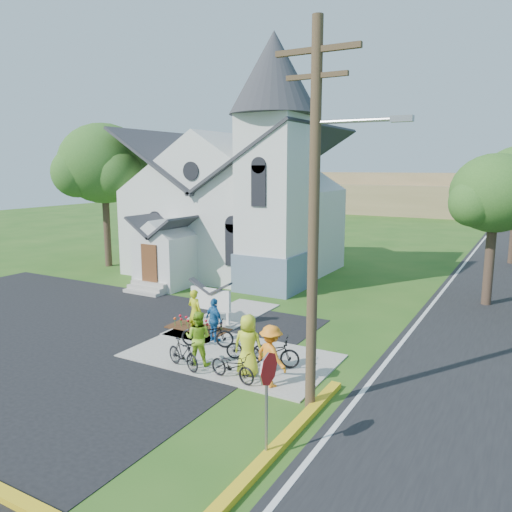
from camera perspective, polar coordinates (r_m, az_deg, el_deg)
The scene contains 21 objects.
ground at distance 17.93m, azimuth -7.86°, elevation -10.95°, with size 120.00×120.00×0.00m, color #265418.
parking_lot at distance 21.56m, azimuth -26.40°, elevation -8.26°, with size 20.00×16.00×0.02m, color black.
sidewalk at distance 17.50m, azimuth -2.86°, elevation -11.32°, with size 7.00×4.00×0.05m, color gray.
church at distance 30.17m, azimuth -1.99°, elevation 7.92°, with size 12.35×12.00×13.00m.
church_sign at distance 20.74m, azimuth -5.22°, elevation -4.97°, with size 2.20×0.40×1.70m.
flower_bed at distance 20.33m, azimuth -6.63°, elevation -8.24°, with size 2.60×1.10×0.07m, color #38200F.
utility_pole at distance 12.75m, azimuth 6.90°, elevation 5.47°, with size 3.45×0.28×10.00m.
stop_sign at distance 11.24m, azimuth 1.37°, elevation -14.27°, with size 0.11×0.76×2.48m.
tree_lot_corner at distance 33.58m, azimuth -17.03°, elevation 10.03°, with size 5.60×5.60×9.15m.
tree_road_near at distance 25.33m, azimuth 25.65°, elevation 6.41°, with size 4.00×4.00×7.05m.
distant_hills at distance 70.04m, azimuth 23.88°, elevation 5.83°, with size 61.00×10.00×5.60m.
cyclist_0 at distance 19.38m, azimuth -7.00°, elevation -6.37°, with size 0.65×0.42×1.78m, color #B4BA15.
bike_0 at distance 18.14m, azimuth -5.57°, elevation -8.78°, with size 0.67×1.92×1.01m, color black.
cyclist_1 at distance 16.54m, azimuth -6.64°, elevation -9.28°, with size 0.87×0.68×1.78m, color #8EC625.
bike_1 at distance 16.42m, azimuth -8.34°, elevation -11.01°, with size 0.45×1.60×0.96m, color black.
cyclist_2 at distance 18.57m, azimuth -4.79°, elevation -7.30°, with size 0.96×0.40×1.64m, color #2064A4.
bike_2 at distance 16.38m, azimuth 1.71°, elevation -10.91°, with size 0.65×1.87×0.98m, color black.
cyclist_3 at distance 14.88m, azimuth 1.73°, elevation -11.34°, with size 1.20×0.69×1.85m, color orange.
bike_3 at distance 16.91m, azimuth -0.96°, elevation -10.38°, with size 0.42×1.48×0.89m, color black.
cyclist_4 at distance 15.63m, azimuth -0.91°, elevation -10.11°, with size 0.94×0.61×1.93m, color #C4D427.
bike_4 at distance 15.43m, azimuth -2.70°, elevation -12.48°, with size 0.59×1.68×0.88m, color black.
Camera 1 is at (10.24, -13.24, 6.43)m, focal length 35.00 mm.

